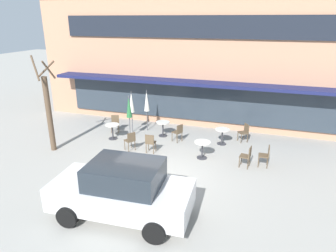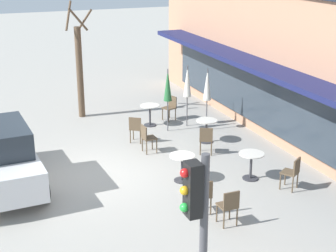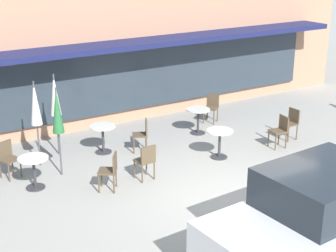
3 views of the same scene
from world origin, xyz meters
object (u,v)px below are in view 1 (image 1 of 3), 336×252
Objects in this scene: patio_umbrella_green_folded at (129,107)px; patio_umbrella_corner_open at (131,102)px; cafe_table_by_tree at (163,126)px; patio_umbrella_cream_folded at (147,101)px; cafe_chair_6 at (178,132)px; cafe_table_streetside at (222,134)px; cafe_table_mid_patio at (112,129)px; cafe_chair_4 at (115,122)px; cafe_chair_2 at (244,131)px; parked_sedan at (122,190)px; cafe_chair_1 at (247,155)px; street_tree at (49,110)px; cafe_chair_5 at (266,155)px; cafe_chair_0 at (130,140)px; cafe_chair_3 at (150,142)px; cafe_table_near_wall at (202,147)px.

patio_umbrella_green_folded and patio_umbrella_corner_open have the same top height.
cafe_table_by_tree is 1.62m from patio_umbrella_cream_folded.
patio_umbrella_green_folded is 2.68m from cafe_chair_6.
cafe_table_streetside is 4.88m from patio_umbrella_corner_open.
patio_umbrella_green_folded is 1.35m from patio_umbrella_cream_folded.
cafe_chair_6 is at bearing 11.78° from cafe_table_mid_patio.
cafe_chair_6 is at bearing -4.26° from cafe_chair_4.
parked_sedan is at bearing -112.78° from cafe_chair_2.
cafe_chair_1 is at bearing -26.97° from cafe_chair_6.
street_tree reaches higher than cafe_chair_2.
cafe_chair_5 is (6.76, -1.95, -1.10)m from patio_umbrella_corner_open.
cafe_chair_4 is 0.21× the size of street_tree.
street_tree is at bearing -155.64° from cafe_chair_2.
cafe_chair_6 is (1.76, 1.67, 0.00)m from cafe_chair_0.
cafe_table_streetside is 0.85× the size of cafe_chair_4.
patio_umbrella_green_folded is at bearing -73.28° from patio_umbrella_corner_open.
patio_umbrella_corner_open is at bearing -145.93° from patio_umbrella_cream_folded.
cafe_chair_3 is 4.67m from street_tree.
patio_umbrella_corner_open is 7.12m from cafe_chair_5.
patio_umbrella_corner_open is (-0.66, -0.45, 0.00)m from patio_umbrella_cream_folded.
patio_umbrella_green_folded reaches higher than cafe_chair_3.
cafe_chair_0 reaches higher than cafe_table_streetside.
parked_sedan is (1.01, -6.58, 0.36)m from cafe_table_by_tree.
street_tree is at bearing -163.31° from cafe_chair_0.
cafe_table_streetside is at bearing -8.77° from patio_umbrella_cream_folded.
cafe_chair_5 is (6.09, -2.40, -1.10)m from patio_umbrella_cream_folded.
parked_sedan is (2.48, -5.81, -0.75)m from patio_umbrella_green_folded.
cafe_table_mid_patio is 2.57m from cafe_chair_3.
patio_umbrella_green_folded reaches higher than cafe_table_streetside.
cafe_chair_5 is at bearing -16.08° from patio_umbrella_corner_open.
cafe_chair_5 is (5.84, 0.27, 0.00)m from cafe_chair_0.
street_tree reaches higher than patio_umbrella_corner_open.
cafe_chair_5 is (5.03, -1.88, 0.01)m from cafe_table_by_tree.
cafe_chair_2 is at bearing 24.36° from street_tree.
street_tree reaches higher than cafe_table_streetside.
cafe_table_mid_patio is 6.66m from cafe_chair_1.
cafe_chair_2 is at bearing 57.78° from cafe_table_near_wall.
street_tree is at bearing -134.01° from cafe_table_mid_patio.
street_tree is at bearing -166.23° from cafe_chair_3.
patio_umbrella_corner_open is (-4.17, 1.99, 1.11)m from cafe_table_near_wall.
cafe_table_near_wall is 6.90m from street_tree.
street_tree is (-8.21, -3.72, 1.35)m from cafe_chair_2.
patio_umbrella_corner_open is at bearing 177.80° from cafe_table_streetside.
patio_umbrella_corner_open is 0.52× the size of street_tree.
cafe_table_by_tree is at bearing -25.91° from patio_umbrella_cream_folded.
parked_sedan is (-1.44, -4.66, 0.36)m from cafe_table_near_wall.
cafe_table_streetside is at bearing 138.67° from cafe_chair_5.
cafe_chair_2 is 1.00× the size of cafe_chair_5.
cafe_chair_6 is 0.21× the size of parked_sedan.
cafe_table_near_wall is at bearing 10.62° from street_tree.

